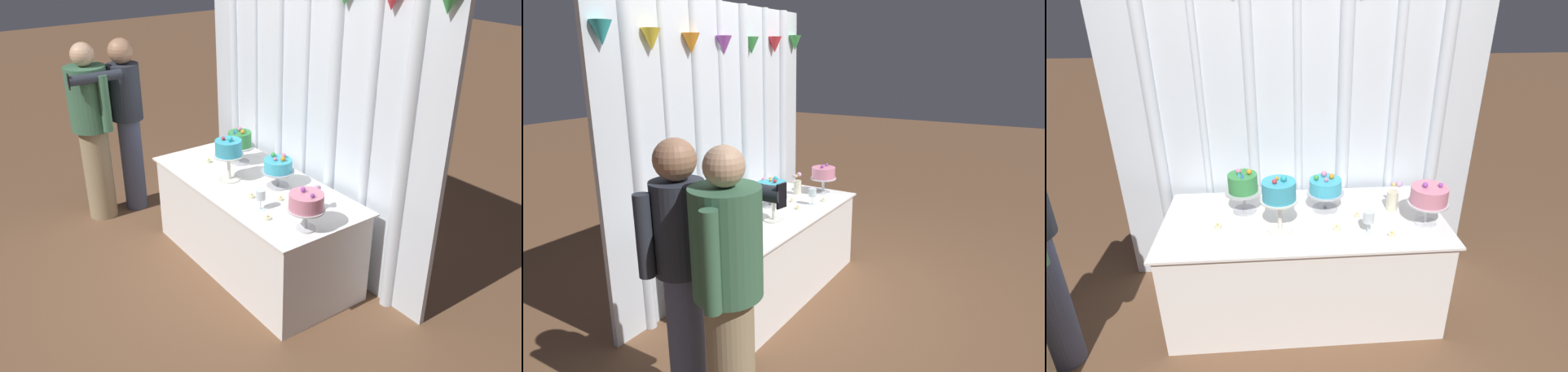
{
  "view_description": "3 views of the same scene",
  "coord_description": "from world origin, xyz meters",
  "views": [
    {
      "loc": [
        3.11,
        -2.06,
        2.54
      ],
      "look_at": [
        0.21,
        0.01,
        0.81
      ],
      "focal_mm": 38.07,
      "sensor_mm": 36.0,
      "label": 1
    },
    {
      "loc": [
        -3.11,
        -1.86,
        2.0
      ],
      "look_at": [
        0.21,
        0.1,
        0.9
      ],
      "focal_mm": 31.36,
      "sensor_mm": 36.0,
      "label": 2
    },
    {
      "loc": [
        -0.17,
        -2.22,
        2.07
      ],
      "look_at": [
        0.03,
        0.19,
        0.91
      ],
      "focal_mm": 28.68,
      "sensor_mm": 36.0,
      "label": 3
    }
  ],
  "objects": [
    {
      "name": "tealight_far_right",
      "position": [
        0.51,
        -0.15,
        0.73
      ],
      "size": [
        0.05,
        0.05,
        0.03
      ],
      "color": "beige",
      "rests_on": "cake_table"
    },
    {
      "name": "cake_display_leftmost",
      "position": [
        -0.39,
        0.23,
        0.91
      ],
      "size": [
        0.24,
        0.24,
        0.3
      ],
      "color": "#B2B2B7",
      "rests_on": "cake_table"
    },
    {
      "name": "cake_display_midleft",
      "position": [
        -0.16,
        -0.02,
        0.97
      ],
      "size": [
        0.23,
        0.23,
        0.37
      ],
      "color": "silver",
      "rests_on": "cake_table"
    },
    {
      "name": "guest_girl_blue_dress",
      "position": [
        -1.48,
        -0.27,
        0.92
      ],
      "size": [
        0.41,
        0.73,
        1.62
      ],
      "color": "#4C5675",
      "rests_on": "ground_plane"
    },
    {
      "name": "draped_curtain",
      "position": [
        0.03,
        0.59,
        1.27
      ],
      "size": [
        2.59,
        0.15,
        2.44
      ],
      "color": "silver",
      "rests_on": "ground_plane"
    },
    {
      "name": "cake_table",
      "position": [
        0.0,
        0.1,
        0.36
      ],
      "size": [
        1.8,
        0.83,
        0.72
      ],
      "color": "white",
      "rests_on": "ground_plane"
    },
    {
      "name": "guest_man_dark_suit",
      "position": [
        -1.5,
        -0.59,
        0.88
      ],
      "size": [
        0.5,
        0.45,
        1.62
      ],
      "color": "#9E8966",
      "rests_on": "ground_plane"
    },
    {
      "name": "tealight_near_right",
      "position": [
        0.34,
        0.09,
        0.73
      ],
      "size": [
        0.04,
        0.04,
        0.04
      ],
      "color": "beige",
      "rests_on": "cake_table"
    },
    {
      "name": "tealight_near_left",
      "position": [
        0.19,
        -0.06,
        0.73
      ],
      "size": [
        0.05,
        0.05,
        0.04
      ],
      "color": "beige",
      "rests_on": "cake_table"
    },
    {
      "name": "cake_display_rightmost",
      "position": [
        0.76,
        -0.02,
        0.91
      ],
      "size": [
        0.25,
        0.25,
        0.29
      ],
      "color": "silver",
      "rests_on": "cake_table"
    },
    {
      "name": "tealight_far_left",
      "position": [
        -0.54,
        0.02,
        0.73
      ],
      "size": [
        0.05,
        0.05,
        0.04
      ],
      "color": "beige",
      "rests_on": "cake_table"
    },
    {
      "name": "cake_display_midright",
      "position": [
        0.15,
        0.21,
        0.88
      ],
      "size": [
        0.25,
        0.25,
        0.26
      ],
      "color": "#B2B2B7",
      "rests_on": "cake_table"
    },
    {
      "name": "wine_glass",
      "position": [
        0.37,
        -0.11,
        0.83
      ],
      "size": [
        0.07,
        0.07,
        0.15
      ],
      "color": "silver",
      "rests_on": "cake_table"
    },
    {
      "name": "ground_plane",
      "position": [
        0.0,
        0.0,
        0.0
      ],
      "size": [
        24.0,
        24.0,
        0.0
      ],
      "primitive_type": "plane",
      "color": "brown"
    },
    {
      "name": "flower_vase",
      "position": [
        0.6,
        0.17,
        0.81
      ],
      "size": [
        0.09,
        0.1,
        0.21
      ],
      "color": "beige",
      "rests_on": "cake_table"
    }
  ]
}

